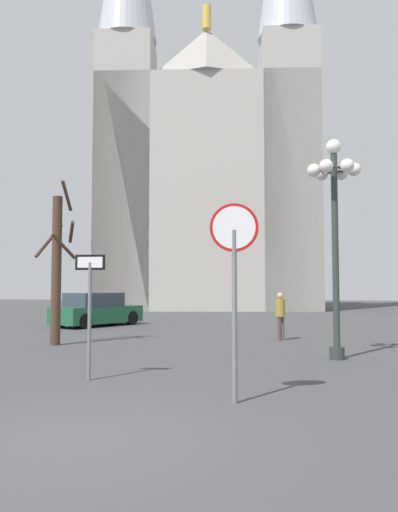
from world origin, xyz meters
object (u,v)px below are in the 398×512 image
one_way_arrow_sign (90,300)px  parked_car_near_green (96,310)px  cathedral (208,158)px  stop_sign (234,263)px  pedestrian_walking (280,312)px  bare_tree (57,266)px  street_lamp (335,207)px

one_way_arrow_sign → parked_car_near_green: bearing=107.7°
cathedral → one_way_arrow_sign: (0.68, -30.38, -10.69)m
stop_sign → pedestrian_walking: (1.13, 9.01, -1.19)m
pedestrian_walking → bare_tree: bearing=-162.8°
street_lamp → parked_car_near_green: street_lamp is taller
stop_sign → bare_tree: size_ratio=0.61×
parked_car_near_green → pedestrian_walking: bearing=-32.6°
stop_sign → bare_tree: bearing=129.7°
stop_sign → pedestrian_walking: size_ratio=1.95×
one_way_arrow_sign → parked_car_near_green: size_ratio=0.53×
stop_sign → one_way_arrow_sign: stop_sign is taller
parked_car_near_green → cathedral: bearing=79.4°
stop_sign → bare_tree: bare_tree is taller
one_way_arrow_sign → pedestrian_walking: (3.95, 7.48, -0.57)m
one_way_arrow_sign → bare_tree: bearing=118.4°
stop_sign → street_lamp: street_lamp is taller
cathedral → stop_sign: (3.50, -31.91, -10.07)m
cathedral → pedestrian_walking: size_ratio=24.44×
street_lamp → pedestrian_walking: 5.16m
parked_car_near_green → stop_sign: bearing=-64.2°
stop_sign → parked_car_near_green: stop_sign is taller
street_lamp → parked_car_near_green: (-9.11, 9.27, -3.04)m
one_way_arrow_sign → street_lamp: 6.48m
one_way_arrow_sign → parked_car_near_green: one_way_arrow_sign is taller
cathedral → street_lamp: cathedral is taller
cathedral → pedestrian_walking: cathedral is taller
one_way_arrow_sign → bare_tree: bare_tree is taller
street_lamp → parked_car_near_green: bearing=134.5°
cathedral → stop_sign: bearing=-83.7°
stop_sign → one_way_arrow_sign: (-2.82, 1.53, -0.62)m
cathedral → bare_tree: size_ratio=7.69×
parked_car_near_green → pedestrian_walking: (7.96, -5.10, 0.25)m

